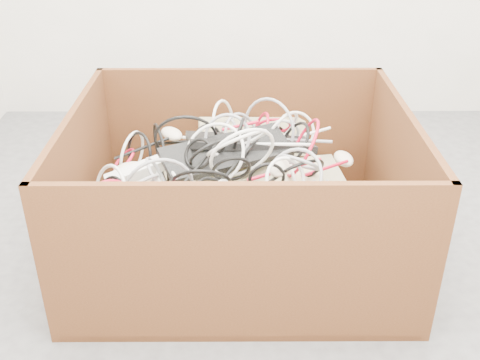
{
  "coord_description": "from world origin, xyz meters",
  "views": [
    {
      "loc": [
        -0.09,
        -1.76,
        1.34
      ],
      "look_at": [
        -0.09,
        0.11,
        0.3
      ],
      "focal_mm": 42.98,
      "sensor_mm": 36.0,
      "label": 1
    }
  ],
  "objects_px": {
    "cardboard_box": "(236,218)",
    "power_strip_right": "(134,206)",
    "power_strip_left": "(146,168)",
    "vga_plug": "(343,193)"
  },
  "relations": [
    {
      "from": "power_strip_left",
      "to": "power_strip_right",
      "type": "bearing_deg",
      "value": -109.2
    },
    {
      "from": "cardboard_box",
      "to": "power_strip_left",
      "type": "bearing_deg",
      "value": 176.41
    },
    {
      "from": "power_strip_right",
      "to": "vga_plug",
      "type": "bearing_deg",
      "value": 8.56
    },
    {
      "from": "cardboard_box",
      "to": "power_strip_right",
      "type": "distance_m",
      "value": 0.44
    },
    {
      "from": "power_strip_left",
      "to": "power_strip_right",
      "type": "relative_size",
      "value": 1.03
    },
    {
      "from": "cardboard_box",
      "to": "power_strip_left",
      "type": "distance_m",
      "value": 0.39
    },
    {
      "from": "cardboard_box",
      "to": "power_strip_right",
      "type": "xyz_separation_m",
      "value": [
        -0.34,
        -0.2,
        0.18
      ]
    },
    {
      "from": "power_strip_left",
      "to": "cardboard_box",
      "type": "bearing_deg",
      "value": -20.03
    },
    {
      "from": "vga_plug",
      "to": "cardboard_box",
      "type": "bearing_deg",
      "value": 167.86
    },
    {
      "from": "cardboard_box",
      "to": "power_strip_left",
      "type": "relative_size",
      "value": 3.93
    }
  ]
}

